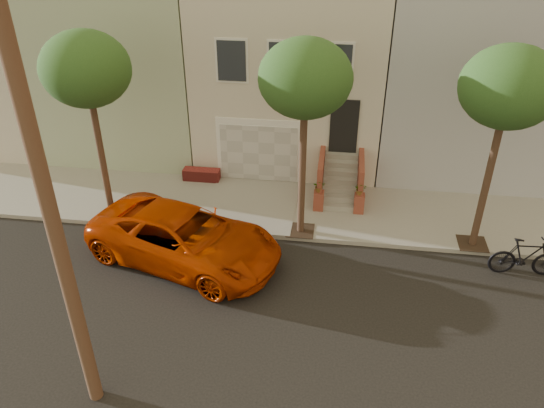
# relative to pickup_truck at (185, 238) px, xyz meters

# --- Properties ---
(ground) EXTENTS (90.00, 90.00, 0.00)m
(ground) POSITION_rel_pickup_truck_xyz_m (2.35, -2.03, -0.83)
(ground) COLOR black
(ground) RESTS_ON ground
(sidewalk) EXTENTS (40.00, 3.70, 0.15)m
(sidewalk) POSITION_rel_pickup_truck_xyz_m (2.35, 3.32, -0.75)
(sidewalk) COLOR gray
(sidewalk) RESTS_ON ground
(house_row) EXTENTS (33.10, 11.70, 7.00)m
(house_row) POSITION_rel_pickup_truck_xyz_m (2.35, 9.16, 2.82)
(house_row) COLOR beige
(house_row) RESTS_ON sidewalk
(tree_left) EXTENTS (2.70, 2.57, 6.30)m
(tree_left) POSITION_rel_pickup_truck_xyz_m (-3.15, 1.87, 4.43)
(tree_left) COLOR #2D2116
(tree_left) RESTS_ON sidewalk
(tree_mid) EXTENTS (2.70, 2.57, 6.30)m
(tree_mid) POSITION_rel_pickup_truck_xyz_m (3.35, 1.87, 4.43)
(tree_mid) COLOR #2D2116
(tree_mid) RESTS_ON sidewalk
(tree_right) EXTENTS (2.70, 2.57, 6.30)m
(tree_right) POSITION_rel_pickup_truck_xyz_m (8.85, 1.87, 4.43)
(tree_right) COLOR #2D2116
(tree_right) RESTS_ON sidewalk
(pickup_truck) EXTENTS (6.53, 4.47, 1.66)m
(pickup_truck) POSITION_rel_pickup_truck_xyz_m (0.00, 0.00, 0.00)
(pickup_truck) COLOR #A82B00
(pickup_truck) RESTS_ON ground
(motorcycle) EXTENTS (2.10, 0.70, 1.24)m
(motorcycle) POSITION_rel_pickup_truck_xyz_m (10.06, 0.68, -0.21)
(motorcycle) COLOR black
(motorcycle) RESTS_ON ground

